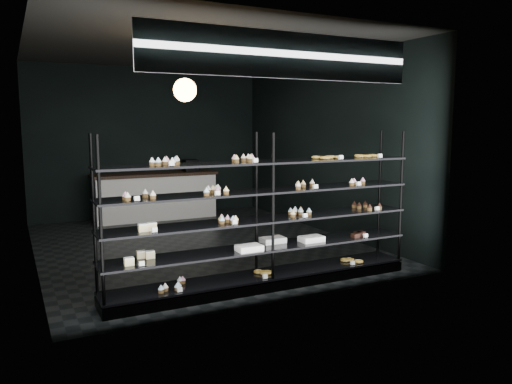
# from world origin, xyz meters

# --- Properties ---
(room) EXTENTS (5.01, 6.01, 3.20)m
(room) POSITION_xyz_m (0.00, 0.00, 1.60)
(room) COLOR black
(room) RESTS_ON ground
(display_shelf) EXTENTS (4.00, 0.50, 1.91)m
(display_shelf) POSITION_xyz_m (-0.02, -2.45, 0.63)
(display_shelf) COLOR black
(display_shelf) RESTS_ON room
(signage) EXTENTS (3.30, 0.05, 0.50)m
(signage) POSITION_xyz_m (0.00, -2.93, 2.75)
(signage) COLOR #100D42
(signage) RESTS_ON room
(pendant_lamp) EXTENTS (0.31, 0.31, 0.88)m
(pendant_lamp) POSITION_xyz_m (-0.62, -1.37, 2.45)
(pendant_lamp) COLOR black
(pendant_lamp) RESTS_ON room
(service_counter) EXTENTS (2.60, 0.65, 1.23)m
(service_counter) POSITION_xyz_m (-0.01, 2.50, 0.50)
(service_counter) COLOR silver
(service_counter) RESTS_ON room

